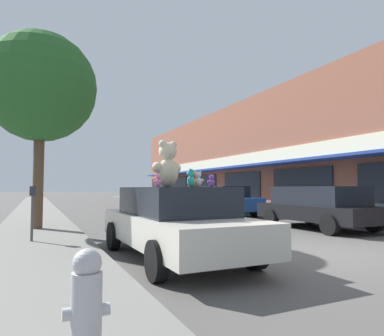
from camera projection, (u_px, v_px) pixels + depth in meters
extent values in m
plane|color=#514F4C|center=(323.00, 253.00, 7.36)|extent=(260.00, 260.00, 0.00)
cube|color=slate|center=(40.00, 277.00, 5.04)|extent=(2.29, 90.00, 0.16)
cube|color=brown|center=(309.00, 158.00, 25.07)|extent=(11.64, 38.85, 7.24)
cube|color=navy|center=(233.00, 168.00, 22.31)|extent=(1.37, 32.64, 0.12)
cube|color=beige|center=(241.00, 160.00, 22.61)|extent=(0.08, 31.08, 0.70)
cube|color=black|center=(300.00, 188.00, 17.47)|extent=(0.06, 4.22, 2.00)
cube|color=black|center=(241.00, 188.00, 22.50)|extent=(0.06, 4.22, 2.00)
cube|color=black|center=(203.00, 188.00, 27.54)|extent=(0.06, 4.22, 2.00)
cube|color=black|center=(177.00, 188.00, 32.58)|extent=(0.06, 4.22, 2.00)
cube|color=black|center=(158.00, 188.00, 37.61)|extent=(0.06, 4.22, 2.00)
cube|color=beige|center=(174.00, 228.00, 6.78)|extent=(1.86, 4.71, 0.55)
cube|color=black|center=(174.00, 201.00, 6.82)|extent=(1.62, 2.60, 0.54)
cylinder|color=black|center=(113.00, 236.00, 7.70)|extent=(0.21, 0.63, 0.62)
cylinder|color=black|center=(185.00, 232.00, 8.46)|extent=(0.21, 0.63, 0.62)
cylinder|color=black|center=(157.00, 261.00, 5.08)|extent=(0.21, 0.63, 0.62)
cylinder|color=black|center=(255.00, 251.00, 5.83)|extent=(0.21, 0.63, 0.62)
ellipsoid|color=beige|center=(168.00, 173.00, 6.92)|extent=(0.54, 0.50, 0.59)
sphere|color=beige|center=(168.00, 151.00, 6.94)|extent=(0.46, 0.46, 0.37)
sphere|color=beige|center=(173.00, 145.00, 7.04)|extent=(0.20, 0.20, 0.16)
sphere|color=beige|center=(163.00, 144.00, 6.86)|extent=(0.20, 0.20, 0.16)
sphere|color=white|center=(163.00, 153.00, 7.06)|extent=(0.18, 0.18, 0.14)
sphere|color=beige|center=(176.00, 168.00, 7.10)|extent=(0.27, 0.27, 0.21)
sphere|color=beige|center=(157.00, 167.00, 6.79)|extent=(0.27, 0.27, 0.21)
ellipsoid|color=pink|center=(158.00, 183.00, 5.73)|extent=(0.12, 0.11, 0.14)
sphere|color=pink|center=(158.00, 177.00, 5.74)|extent=(0.11, 0.11, 0.09)
sphere|color=pink|center=(159.00, 175.00, 5.76)|extent=(0.04, 0.04, 0.04)
sphere|color=pink|center=(156.00, 175.00, 5.72)|extent=(0.04, 0.04, 0.04)
sphere|color=#FFA3DA|center=(157.00, 177.00, 5.77)|extent=(0.04, 0.04, 0.03)
sphere|color=pink|center=(160.00, 182.00, 5.78)|extent=(0.06, 0.06, 0.05)
sphere|color=pink|center=(155.00, 182.00, 5.70)|extent=(0.06, 0.06, 0.05)
ellipsoid|color=white|center=(198.00, 182.00, 6.59)|extent=(0.19, 0.19, 0.19)
sphere|color=white|center=(198.00, 175.00, 6.60)|extent=(0.17, 0.17, 0.12)
sphere|color=white|center=(200.00, 172.00, 6.59)|extent=(0.07, 0.07, 0.05)
sphere|color=white|center=(196.00, 172.00, 6.61)|extent=(0.07, 0.07, 0.05)
sphere|color=white|center=(198.00, 175.00, 6.65)|extent=(0.06, 0.06, 0.05)
sphere|color=white|center=(202.00, 180.00, 6.59)|extent=(0.10, 0.10, 0.07)
sphere|color=white|center=(194.00, 180.00, 6.62)|extent=(0.10, 0.10, 0.07)
ellipsoid|color=orange|center=(192.00, 182.00, 6.47)|extent=(0.19, 0.20, 0.21)
sphere|color=orange|center=(192.00, 173.00, 6.48)|extent=(0.17, 0.17, 0.13)
sphere|color=orange|center=(192.00, 171.00, 6.53)|extent=(0.07, 0.07, 0.06)
sphere|color=orange|center=(192.00, 170.00, 6.44)|extent=(0.07, 0.07, 0.06)
sphere|color=#FFBA41|center=(189.00, 174.00, 6.48)|extent=(0.07, 0.07, 0.05)
sphere|color=orange|center=(191.00, 180.00, 6.56)|extent=(0.10, 0.10, 0.08)
sphere|color=orange|center=(191.00, 180.00, 6.39)|extent=(0.10, 0.10, 0.08)
ellipsoid|color=teal|center=(191.00, 181.00, 5.78)|extent=(0.19, 0.19, 0.19)
sphere|color=teal|center=(191.00, 173.00, 5.79)|extent=(0.17, 0.17, 0.12)
sphere|color=teal|center=(191.00, 170.00, 5.84)|extent=(0.07, 0.07, 0.05)
sphere|color=teal|center=(190.00, 170.00, 5.75)|extent=(0.07, 0.07, 0.05)
sphere|color=#47CDC6|center=(188.00, 173.00, 5.80)|extent=(0.06, 0.06, 0.05)
sphere|color=teal|center=(191.00, 179.00, 5.86)|extent=(0.10, 0.10, 0.07)
sphere|color=teal|center=(189.00, 179.00, 5.71)|extent=(0.10, 0.10, 0.07)
ellipsoid|color=purple|center=(211.00, 183.00, 6.19)|extent=(0.12, 0.11, 0.14)
sphere|color=purple|center=(211.00, 177.00, 6.19)|extent=(0.11, 0.11, 0.09)
sphere|color=purple|center=(213.00, 176.00, 6.21)|extent=(0.04, 0.04, 0.04)
sphere|color=purple|center=(210.00, 176.00, 6.17)|extent=(0.04, 0.04, 0.04)
sphere|color=#BA67ED|center=(210.00, 178.00, 6.22)|extent=(0.04, 0.04, 0.03)
sphere|color=purple|center=(213.00, 182.00, 6.23)|extent=(0.06, 0.06, 0.05)
sphere|color=purple|center=(209.00, 182.00, 6.16)|extent=(0.06, 0.06, 0.05)
cube|color=black|center=(318.00, 212.00, 11.64)|extent=(1.91, 4.40, 0.50)
cube|color=black|center=(318.00, 196.00, 11.68)|extent=(1.68, 3.00, 0.63)
cylinder|color=black|center=(271.00, 218.00, 12.48)|extent=(0.20, 0.62, 0.62)
cylinder|color=black|center=(310.00, 216.00, 13.26)|extent=(0.20, 0.62, 0.62)
cylinder|color=black|center=(330.00, 225.00, 10.00)|extent=(0.20, 0.62, 0.62)
cylinder|color=black|center=(373.00, 222.00, 10.78)|extent=(0.20, 0.62, 0.62)
cube|color=#1E4793|center=(224.00, 203.00, 17.48)|extent=(1.77, 4.70, 0.61)
cube|color=black|center=(224.00, 192.00, 17.51)|extent=(1.56, 2.52, 0.55)
cylinder|color=black|center=(196.00, 208.00, 18.42)|extent=(0.20, 0.62, 0.62)
cylinder|color=black|center=(224.00, 207.00, 19.15)|extent=(0.20, 0.62, 0.62)
cylinder|color=black|center=(223.00, 211.00, 15.78)|extent=(0.20, 0.62, 0.62)
cylinder|color=black|center=(255.00, 210.00, 16.50)|extent=(0.20, 0.62, 0.62)
cylinder|color=brown|center=(38.00, 180.00, 10.48)|extent=(0.31, 0.31, 2.93)
sphere|color=#286028|center=(41.00, 87.00, 10.65)|extent=(3.41, 3.41, 3.41)
cylinder|color=#B2B2B7|center=(86.00, 316.00, 2.45)|extent=(0.22, 0.22, 0.62)
sphere|color=#B2B2B7|center=(87.00, 263.00, 2.48)|extent=(0.21, 0.21, 0.21)
cylinder|color=#B2B2B7|center=(69.00, 314.00, 2.41)|extent=(0.10, 0.09, 0.09)
cylinder|color=#B2B2B7|center=(103.00, 309.00, 2.50)|extent=(0.10, 0.09, 0.09)
cylinder|color=#4C4C51|center=(32.00, 218.00, 7.93)|extent=(0.06, 0.06, 1.05)
cube|color=#2D2D33|center=(33.00, 191.00, 7.97)|extent=(0.14, 0.10, 0.22)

